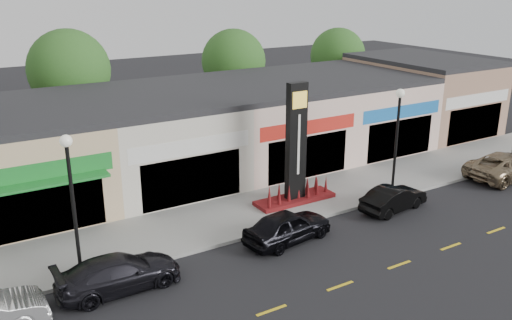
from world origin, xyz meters
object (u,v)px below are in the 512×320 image
object	(u,v)px
lamp_west_near	(72,192)
car_gold_suv	(506,166)
pylon_sign	(296,161)
lamp_east_near	(397,131)
car_black_sedan	(288,226)
car_black_conv	(394,198)
car_dark_sedan	(119,273)

from	to	relation	value
lamp_west_near	car_gold_suv	size ratio (longest dim) A/B	1.04
pylon_sign	car_gold_suv	xyz separation A→B (m)	(12.39, -3.08, -1.55)
lamp_east_near	car_black_sedan	distance (m)	8.26
pylon_sign	car_gold_suv	distance (m)	12.86
pylon_sign	car_black_conv	world-z (taller)	pylon_sign
car_dark_sedan	car_black_sedan	xyz separation A→B (m)	(7.36, 0.00, 0.05)
car_black_conv	car_gold_suv	size ratio (longest dim) A/B	0.71
lamp_west_near	pylon_sign	world-z (taller)	pylon_sign
car_gold_suv	lamp_west_near	bearing A→B (deg)	84.89
pylon_sign	car_black_conv	xyz separation A→B (m)	(3.65, -3.13, -1.66)
lamp_west_near	lamp_east_near	distance (m)	16.00
pylon_sign	car_black_conv	bearing A→B (deg)	-40.63
car_black_sedan	lamp_east_near	bearing A→B (deg)	-86.97
pylon_sign	lamp_east_near	bearing A→B (deg)	-18.75
car_dark_sedan	car_black_conv	world-z (taller)	car_dark_sedan
pylon_sign	car_black_sedan	bearing A→B (deg)	-129.37
car_black_conv	lamp_east_near	bearing A→B (deg)	-50.89
lamp_west_near	car_black_conv	distance (m)	15.00
lamp_east_near	car_gold_suv	xyz separation A→B (m)	(7.39, -1.38, -2.75)
car_black_sedan	pylon_sign	bearing A→B (deg)	-47.50
lamp_west_near	car_gold_suv	distance (m)	23.60
car_dark_sedan	car_gold_suv	size ratio (longest dim) A/B	0.86
lamp_west_near	car_gold_suv	xyz separation A→B (m)	(23.39, -1.38, -2.75)
pylon_sign	car_dark_sedan	bearing A→B (deg)	-162.21
lamp_east_near	car_black_sedan	world-z (taller)	lamp_east_near
pylon_sign	car_gold_suv	size ratio (longest dim) A/B	1.14
car_black_conv	pylon_sign	bearing A→B (deg)	41.66
car_black_conv	car_dark_sedan	bearing A→B (deg)	82.59
car_gold_suv	car_dark_sedan	bearing A→B (deg)	88.59
car_black_conv	car_gold_suv	world-z (taller)	car_gold_suv
lamp_west_near	lamp_east_near	xyz separation A→B (m)	(16.00, 0.00, 0.00)
car_dark_sedan	lamp_east_near	bearing A→B (deg)	-85.40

